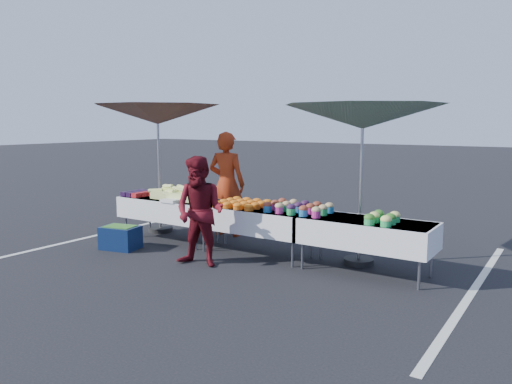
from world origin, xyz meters
The scene contains 17 objects.
ground centered at (0.00, 0.00, 0.00)m, with size 80.00×80.00×0.00m, color black.
stripe_left centered at (-3.20, 0.00, 0.00)m, with size 0.10×5.00×0.00m, color silver.
stripe_right centered at (3.20, 0.00, 0.00)m, with size 0.10×5.00×0.00m, color silver.
table_left centered at (-1.80, 0.00, 0.58)m, with size 1.86×0.81×0.75m.
table_center centered at (0.00, 0.00, 0.58)m, with size 1.86×0.81×0.75m.
table_right centered at (1.80, 0.00, 0.58)m, with size 1.86×0.81×0.75m.
berry_punnets centered at (-2.51, -0.06, 0.79)m, with size 0.40×0.54×0.08m.
corn_pile centered at (-1.54, 0.04, 0.84)m, with size 1.16×0.57×0.26m.
plastic_bags centered at (-1.50, -0.30, 0.78)m, with size 0.30×0.25×0.05m, color white.
carrot_bowls centered at (-0.25, -0.01, 0.80)m, with size 0.75×0.69×0.11m.
potato_cups centered at (0.75, 0.00, 0.83)m, with size 0.94×0.58×0.16m.
bean_baskets centered at (2.06, -0.10, 0.82)m, with size 0.36×0.50×0.15m.
vendor centered at (-1.20, 0.85, 0.95)m, with size 0.70×0.46×1.91m, color #A23012.
customer centered at (-0.34, -0.95, 0.80)m, with size 0.78×0.61×1.60m, color maroon.
umbrella_left centered at (-2.44, 0.40, 2.20)m, with size 3.04×3.04×2.43m.
umbrella_right centered at (1.56, 0.40, 2.14)m, with size 2.78×2.78×2.36m.
storage_bin centered at (-2.07, -0.92, 0.20)m, with size 0.66×0.54×0.39m.
Camera 1 is at (4.20, -6.43, 2.08)m, focal length 35.00 mm.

